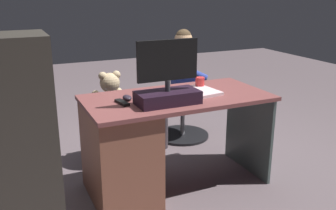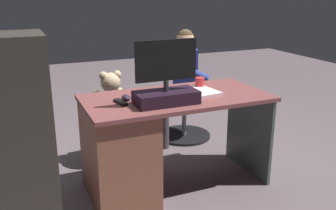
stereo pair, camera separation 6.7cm
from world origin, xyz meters
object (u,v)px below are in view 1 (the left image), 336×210
person (177,78)px  tv_remote (122,102)px  desk (134,146)px  keyboard (167,94)px  office_chair_teddy (112,134)px  visitor_chair (183,114)px  computer_mouse (127,98)px  teddy_bear (110,95)px  cup (200,83)px  monitor (168,87)px

person → tv_remote: bearing=46.0°
desk → keyboard: (-0.29, -0.05, 0.34)m
office_chair_teddy → visitor_chair: (-0.82, -0.25, -0.00)m
computer_mouse → person: person is taller
desk → tv_remote: size_ratio=9.07×
teddy_bear → desk: bearing=88.2°
tv_remote → visitor_chair: bearing=-144.6°
computer_mouse → teddy_bear: size_ratio=0.25×
cup → office_chair_teddy: 0.93m
monitor → tv_remote: (0.29, -0.13, -0.11)m
desk → computer_mouse: bearing=-68.9°
office_chair_teddy → teddy_bear: size_ratio=1.34×
visitor_chair → person: (0.08, 0.02, 0.40)m
tv_remote → office_chair_teddy: tv_remote is taller
cup → tv_remote: size_ratio=0.60×
computer_mouse → visitor_chair: (-0.86, -0.82, -0.50)m
monitor → tv_remote: 0.33m
keyboard → cup: cup is taller
computer_mouse → office_chair_teddy: computer_mouse is taller
office_chair_teddy → visitor_chair: same height
keyboard → office_chair_teddy: size_ratio=0.82×
tv_remote → person: (-0.84, -0.87, -0.09)m
keyboard → cup: 0.32m
desk → teddy_bear: bearing=-91.8°
cup → person: size_ratio=0.08×
keyboard → teddy_bear: size_ratio=1.09×
visitor_chair → person: person is taller
desk → person: bearing=-131.7°
office_chair_teddy → keyboard: bearing=115.5°
keyboard → visitor_chair: (-0.54, -0.82, -0.49)m
keyboard → computer_mouse: bearing=0.7°
tv_remote → teddy_bear: size_ratio=0.39×
computer_mouse → teddy_bear: 0.61m
tv_remote → computer_mouse: bearing=-140.0°
computer_mouse → tv_remote: (0.06, 0.07, -0.01)m
computer_mouse → tv_remote: computer_mouse is taller
desk → monitor: size_ratio=3.11×
keyboard → teddy_bear: bearing=-65.0°
teddy_bear → visitor_chair: size_ratio=0.71×
person → office_chair_teddy: bearing=16.8°
computer_mouse → cup: 0.63m
computer_mouse → visitor_chair: size_ratio=0.18×
office_chair_teddy → person: 0.87m
office_chair_teddy → person: person is taller
computer_mouse → person: bearing=-134.2°
cup → person: 0.76m
monitor → teddy_bear: bearing=-76.7°
monitor → office_chair_teddy: monitor is taller
visitor_chair → person: 0.40m
office_chair_teddy → visitor_chair: bearing=-163.2°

